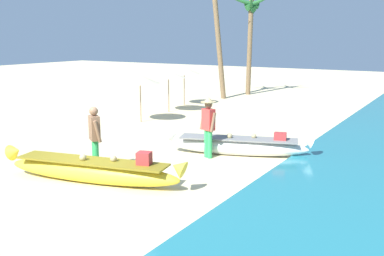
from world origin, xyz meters
TOP-DOWN VIEW (x-y plane):
  - ground_plane at (0.00, 0.00)m, footprint 80.00×80.00m
  - boat_yellow_foreground at (0.26, -0.05)m, footprint 4.81×1.66m
  - boat_white_midground at (2.17, 4.07)m, footprint 4.28×1.96m
  - person_vendor_hatted at (1.55, 3.33)m, footprint 0.59×0.44m
  - person_tourist_customer at (-0.23, 0.59)m, footprint 0.57×0.47m
  - parasol_row_0 at (-3.51, 6.71)m, footprint 1.60×1.60m
  - parasol_row_1 at (-3.93, 9.35)m, footprint 1.60×1.60m
  - parasol_row_2 at (-4.46, 11.54)m, footprint 1.60×1.60m
  - palm_tree_tall_inland at (-4.52, 14.74)m, footprint 2.45×2.41m
  - palm_tree_leaning_seaward at (-3.36, 17.10)m, footprint 2.67×2.56m

SIDE VIEW (x-z plane):
  - ground_plane at x=0.00m, z-range 0.00..0.00m
  - boat_white_midground at x=2.17m, z-range -0.11..0.68m
  - boat_yellow_foreground at x=0.26m, z-range -0.12..0.73m
  - person_tourist_customer at x=-0.23m, z-range 0.11..1.83m
  - person_vendor_hatted at x=1.55m, z-range 0.14..1.90m
  - parasol_row_0 at x=-3.51m, z-range 0.79..2.70m
  - parasol_row_1 at x=-3.93m, z-range 0.79..2.70m
  - parasol_row_2 at x=-4.46m, z-range 0.79..2.70m
  - palm_tree_leaning_seaward at x=-3.36m, z-range 1.70..7.60m
  - palm_tree_tall_inland at x=-4.52m, z-range 1.88..8.66m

